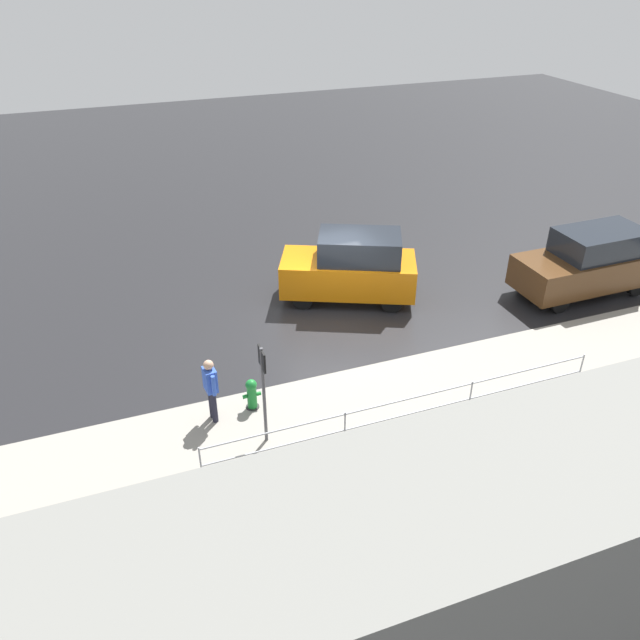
# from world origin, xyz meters

# --- Properties ---
(ground_plane) EXTENTS (60.00, 60.00, 0.00)m
(ground_plane) POSITION_xyz_m (0.00, 0.00, 0.00)
(ground_plane) COLOR black
(kerb_strip) EXTENTS (24.00, 3.20, 0.04)m
(kerb_strip) POSITION_xyz_m (0.00, 4.20, 0.02)
(kerb_strip) COLOR gray
(kerb_strip) RESTS_ON ground
(moving_hatchback) EXTENTS (4.25, 3.16, 2.06)m
(moving_hatchback) POSITION_xyz_m (-0.89, -0.84, 1.03)
(moving_hatchback) COLOR orange
(moving_hatchback) RESTS_ON ground
(parked_sedan) EXTENTS (4.32, 1.80, 1.98)m
(parked_sedan) POSITION_xyz_m (-7.72, 1.25, 1.00)
(parked_sedan) COLOR #513319
(parked_sedan) RESTS_ON ground
(fire_hydrant) EXTENTS (0.42, 0.31, 0.80)m
(fire_hydrant) POSITION_xyz_m (3.22, 3.20, 0.40)
(fire_hydrant) COLOR #197A2D
(fire_hydrant) RESTS_ON ground
(pedestrian) EXTENTS (0.28, 0.57, 1.62)m
(pedestrian) POSITION_xyz_m (4.13, 3.30, 0.96)
(pedestrian) COLOR blue
(pedestrian) RESTS_ON ground
(metal_railing) EXTENTS (8.96, 0.04, 1.05)m
(metal_railing) POSITION_xyz_m (0.30, 5.22, 0.74)
(metal_railing) COLOR #B7BABF
(metal_railing) RESTS_ON ground
(sign_post) EXTENTS (0.07, 0.44, 2.40)m
(sign_post) POSITION_xyz_m (3.23, 4.37, 1.58)
(sign_post) COLOR #4C4C51
(sign_post) RESTS_ON ground
(building_block) EXTENTS (15.00, 2.40, 4.23)m
(building_block) POSITION_xyz_m (1.00, 10.28, 2.12)
(building_block) COLOR slate
(building_block) RESTS_ON ground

